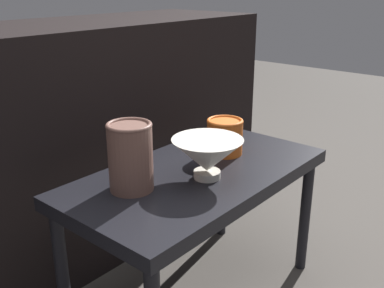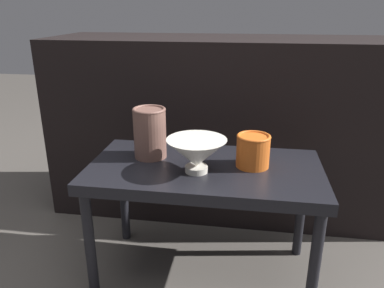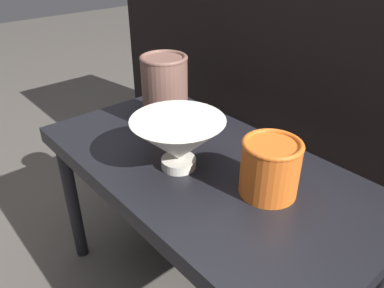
% 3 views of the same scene
% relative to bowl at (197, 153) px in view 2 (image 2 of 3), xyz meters
% --- Properties ---
extents(ground_plane, '(8.00, 8.00, 0.00)m').
position_rel_bowl_xyz_m(ground_plane, '(0.02, 0.05, -0.51)').
color(ground_plane, '#4C4742').
extents(table, '(0.80, 0.43, 0.45)m').
position_rel_bowl_xyz_m(table, '(0.02, 0.05, -0.12)').
color(table, black).
rests_on(table, ground_plane).
extents(couch_backdrop, '(1.58, 0.50, 0.83)m').
position_rel_bowl_xyz_m(couch_backdrop, '(0.02, 0.63, -0.10)').
color(couch_backdrop, black).
rests_on(couch_backdrop, ground_plane).
extents(bowl, '(0.20, 0.20, 0.11)m').
position_rel_bowl_xyz_m(bowl, '(0.00, 0.00, 0.00)').
color(bowl, silver).
rests_on(bowl, table).
extents(vase_textured_left, '(0.12, 0.12, 0.18)m').
position_rel_bowl_xyz_m(vase_textured_left, '(-0.18, 0.11, 0.03)').
color(vase_textured_left, brown).
rests_on(vase_textured_left, table).
extents(vase_colorful_right, '(0.12, 0.12, 0.11)m').
position_rel_bowl_xyz_m(vase_colorful_right, '(0.18, 0.08, -0.01)').
color(vase_colorful_right, orange).
rests_on(vase_colorful_right, table).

